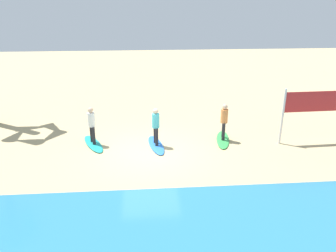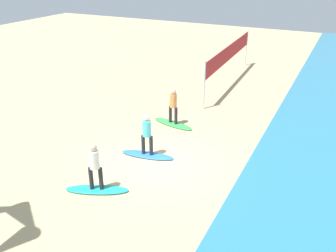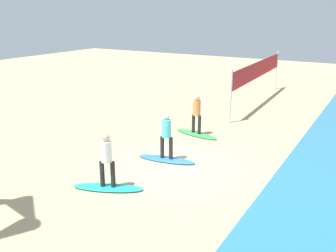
# 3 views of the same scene
# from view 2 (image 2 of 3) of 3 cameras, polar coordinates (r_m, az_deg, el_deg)

# --- Properties ---
(ground_plane) EXTENTS (60.00, 60.00, 0.00)m
(ground_plane) POSITION_cam_2_polar(r_m,az_deg,el_deg) (13.75, -1.56, -5.77)
(ground_plane) COLOR tan
(surfboard_green) EXTENTS (0.99, 2.17, 0.09)m
(surfboard_green) POSITION_cam_2_polar(r_m,az_deg,el_deg) (16.78, 0.79, 0.36)
(surfboard_green) COLOR green
(surfboard_green) RESTS_ON ground
(surfer_green) EXTENTS (0.32, 0.45, 1.64)m
(surfer_green) POSITION_cam_2_polar(r_m,az_deg,el_deg) (16.39, 0.81, 3.51)
(surfer_green) COLOR #232328
(surfer_green) RESTS_ON surfboard_green
(surfboard_blue) EXTENTS (0.90, 2.16, 0.09)m
(surfboard_blue) POSITION_cam_2_polar(r_m,az_deg,el_deg) (14.20, -3.22, -4.52)
(surfboard_blue) COLOR blue
(surfboard_blue) RESTS_ON ground
(surfer_blue) EXTENTS (0.32, 0.46, 1.64)m
(surfer_blue) POSITION_cam_2_polar(r_m,az_deg,el_deg) (13.74, -3.32, -0.91)
(surfer_blue) COLOR #232328
(surfer_blue) RESTS_ON surfboard_blue
(surfboard_teal) EXTENTS (1.35, 2.15, 0.09)m
(surfboard_teal) POSITION_cam_2_polar(r_m,az_deg,el_deg) (12.44, -10.98, -9.69)
(surfboard_teal) COLOR teal
(surfboard_teal) RESTS_ON ground
(surfer_teal) EXTENTS (0.32, 0.43, 1.64)m
(surfer_teal) POSITION_cam_2_polar(r_m,az_deg,el_deg) (11.91, -11.37, -5.75)
(surfer_teal) COLOR #232328
(surfer_teal) RESTS_ON surfboard_teal
(volleyball_net) EXTENTS (9.09, 0.43, 2.50)m
(volleyball_net) POSITION_cam_2_polar(r_m,az_deg,el_deg) (22.24, 9.55, 10.97)
(volleyball_net) COLOR silver
(volleyball_net) RESTS_ON ground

